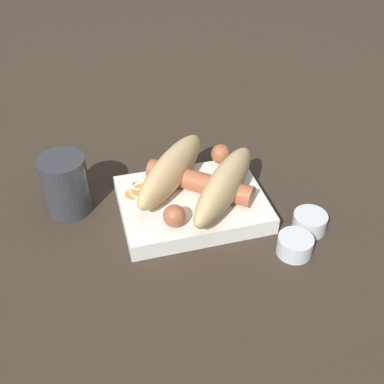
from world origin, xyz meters
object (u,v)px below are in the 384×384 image
object	(u,v)px
food_tray	(192,204)
condiment_cup_far	(309,223)
condiment_cup_near	(295,246)
drink_glass	(66,185)
bread_roll	(197,177)
sausage	(199,182)

from	to	relation	value
food_tray	condiment_cup_far	size ratio (longest dim) A/B	4.36
condiment_cup_near	drink_glass	distance (m)	0.35
drink_glass	condiment_cup_near	bearing A→B (deg)	-31.04
food_tray	bread_roll	bearing A→B (deg)	33.51
condiment_cup_far	drink_glass	distance (m)	0.37
condiment_cup_near	bread_roll	bearing A→B (deg)	129.01
drink_glass	sausage	bearing A→B (deg)	-12.39
food_tray	drink_glass	bearing A→B (deg)	163.07
food_tray	drink_glass	distance (m)	0.20
sausage	condiment_cup_near	xyz separation A→B (m)	(0.10, -0.14, -0.03)
sausage	condiment_cup_near	size ratio (longest dim) A/B	3.24
condiment_cup_near	condiment_cup_far	distance (m)	0.06
sausage	condiment_cup_far	size ratio (longest dim) A/B	3.24
condiment_cup_near	drink_glass	xyz separation A→B (m)	(-0.30, 0.18, 0.03)
bread_roll	drink_glass	world-z (taller)	drink_glass
condiment_cup_far	bread_roll	bearing A→B (deg)	147.86
bread_roll	sausage	xyz separation A→B (m)	(0.01, 0.01, -0.01)
bread_roll	condiment_cup_near	distance (m)	0.18
drink_glass	condiment_cup_far	bearing A→B (deg)	-22.60
sausage	condiment_cup_near	world-z (taller)	sausage
food_tray	condiment_cup_far	distance (m)	0.18
condiment_cup_far	sausage	bearing A→B (deg)	145.35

